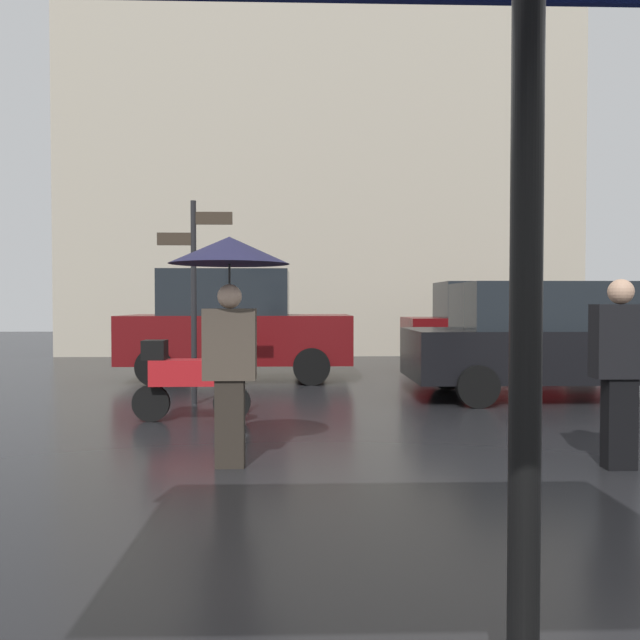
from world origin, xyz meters
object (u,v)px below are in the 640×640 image
(pedestrian_with_bag, at_px, (622,362))
(street_signpost, at_px, (194,281))
(parked_scooter, at_px, (188,377))
(pedestrian_with_umbrella, at_px, (229,282))
(parked_car_right, at_px, (551,339))
(parked_car_distant, at_px, (499,326))
(parked_car_left, at_px, (235,325))

(pedestrian_with_bag, height_order, street_signpost, street_signpost)
(parked_scooter, bearing_deg, street_signpost, 117.47)
(pedestrian_with_umbrella, relative_size, pedestrian_with_bag, 1.22)
(parked_car_right, height_order, parked_car_distant, parked_car_distant)
(parked_car_left, height_order, parked_car_distant, parked_car_left)
(parked_car_left, relative_size, parked_car_right, 0.94)
(pedestrian_with_umbrella, distance_m, parked_scooter, 2.60)
(pedestrian_with_umbrella, height_order, pedestrian_with_bag, pedestrian_with_umbrella)
(pedestrian_with_umbrella, height_order, parked_car_distant, pedestrian_with_umbrella)
(parked_car_right, bearing_deg, pedestrian_with_bag, -88.33)
(parked_car_distant, bearing_deg, parked_car_right, -103.84)
(pedestrian_with_bag, bearing_deg, parked_car_distant, -138.77)
(parked_car_left, xyz_separation_m, street_signpost, (-0.27, -3.02, 0.74))
(parked_car_distant, bearing_deg, parked_scooter, -142.17)
(parked_car_left, distance_m, parked_car_distant, 5.77)
(pedestrian_with_bag, bearing_deg, parked_car_left, -97.32)
(pedestrian_with_umbrella, xyz_separation_m, parked_car_left, (-0.63, 6.60, -0.61))
(pedestrian_with_umbrella, relative_size, parked_car_distant, 0.49)
(pedestrian_with_umbrella, relative_size, parked_scooter, 1.41)
(parked_car_left, bearing_deg, pedestrian_with_bag, -43.68)
(parked_car_right, distance_m, parked_car_distant, 4.00)
(pedestrian_with_umbrella, xyz_separation_m, parked_car_right, (4.53, 4.08, -0.76))
(pedestrian_with_umbrella, height_order, parked_car_right, pedestrian_with_umbrella)
(pedestrian_with_umbrella, bearing_deg, pedestrian_with_bag, 48.34)
(street_signpost, bearing_deg, pedestrian_with_umbrella, -75.85)
(pedestrian_with_umbrella, distance_m, street_signpost, 3.70)
(parked_car_distant, bearing_deg, pedestrian_with_umbrella, -129.28)
(parked_scooter, distance_m, street_signpost, 1.83)
(pedestrian_with_umbrella, relative_size, street_signpost, 0.70)
(pedestrian_with_umbrella, bearing_deg, parked_car_distant, 109.47)
(pedestrian_with_bag, bearing_deg, parked_car_right, -142.52)
(parked_scooter, relative_size, parked_car_right, 0.32)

